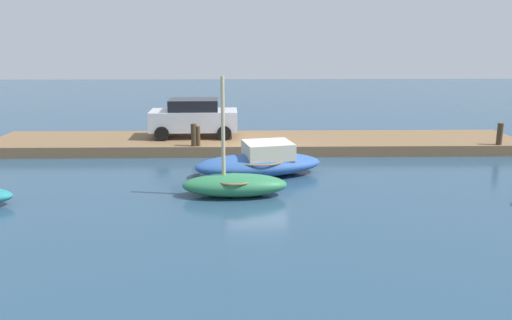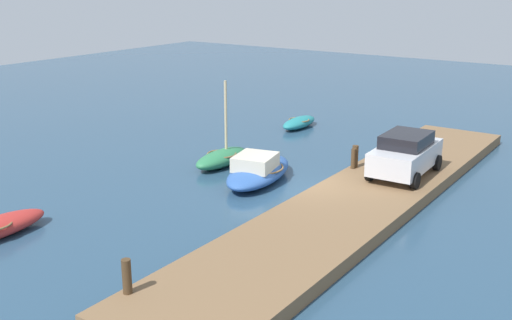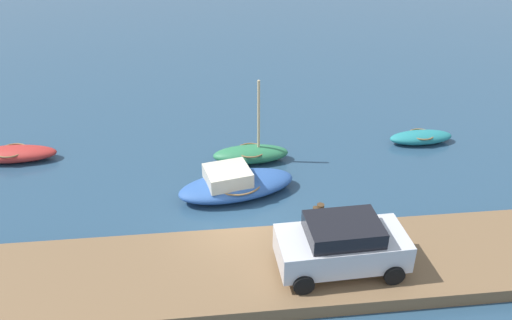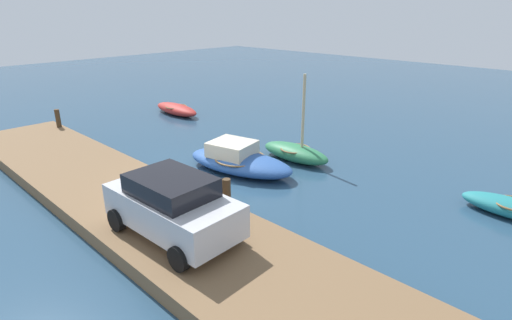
{
  "view_description": "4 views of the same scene",
  "coord_description": "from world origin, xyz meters",
  "px_view_note": "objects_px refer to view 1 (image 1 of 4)",
  "views": [
    {
      "loc": [
        0.47,
        20.87,
        4.96
      ],
      "look_at": [
        0.11,
        3.11,
        0.75
      ],
      "focal_mm": 36.6,
      "sensor_mm": 36.0,
      "label": 1
    },
    {
      "loc": [
        -19.98,
        -11.36,
        8.17
      ],
      "look_at": [
        -1.08,
        1.73,
        1.28
      ],
      "focal_mm": 43.23,
      "sensor_mm": 36.0,
      "label": 2
    },
    {
      "loc": [
        -1.09,
        -14.6,
        11.24
      ],
      "look_at": [
        0.83,
        2.81,
        1.25
      ],
      "focal_mm": 35.62,
      "sensor_mm": 36.0,
      "label": 3
    },
    {
      "loc": [
        11.16,
        -8.23,
        6.29
      ],
      "look_at": [
        1.09,
        2.18,
        0.83
      ],
      "focal_mm": 28.46,
      "sensor_mm": 36.0,
      "label": 4
    }
  ],
  "objects_px": {
    "mooring_post_west": "(500,134)",
    "mooring_post_mid_east": "(194,135)",
    "rowboat_green": "(235,184)",
    "mooring_post_mid_west": "(198,136)",
    "parked_car": "(194,117)",
    "motorboat_blue": "(260,162)"
  },
  "relations": [
    {
      "from": "mooring_post_west",
      "to": "mooring_post_mid_east",
      "type": "relative_size",
      "value": 0.98
    },
    {
      "from": "rowboat_green",
      "to": "mooring_post_west",
      "type": "distance_m",
      "value": 12.53
    },
    {
      "from": "mooring_post_mid_west",
      "to": "parked_car",
      "type": "height_order",
      "value": "parked_car"
    },
    {
      "from": "rowboat_green",
      "to": "mooring_post_west",
      "type": "bearing_deg",
      "value": -154.18
    },
    {
      "from": "rowboat_green",
      "to": "motorboat_blue",
      "type": "relative_size",
      "value": 0.76
    },
    {
      "from": "rowboat_green",
      "to": "mooring_post_west",
      "type": "xyz_separation_m",
      "value": [
        -11.17,
        -5.64,
        0.53
      ]
    },
    {
      "from": "motorboat_blue",
      "to": "mooring_post_mid_east",
      "type": "relative_size",
      "value": 5.3
    },
    {
      "from": "mooring_post_west",
      "to": "mooring_post_mid_west",
      "type": "xyz_separation_m",
      "value": [
        12.82,
        0.0,
        -0.04
      ]
    },
    {
      "from": "mooring_post_west",
      "to": "mooring_post_mid_west",
      "type": "distance_m",
      "value": 12.82
    },
    {
      "from": "mooring_post_mid_east",
      "to": "parked_car",
      "type": "distance_m",
      "value": 2.15
    },
    {
      "from": "motorboat_blue",
      "to": "mooring_post_west",
      "type": "bearing_deg",
      "value": -175.9
    },
    {
      "from": "mooring_post_mid_west",
      "to": "parked_car",
      "type": "relative_size",
      "value": 0.21
    },
    {
      "from": "rowboat_green",
      "to": "mooring_post_west",
      "type": "relative_size",
      "value": 4.08
    },
    {
      "from": "rowboat_green",
      "to": "mooring_post_mid_west",
      "type": "height_order",
      "value": "rowboat_green"
    },
    {
      "from": "motorboat_blue",
      "to": "mooring_post_mid_east",
      "type": "xyz_separation_m",
      "value": [
        2.7,
        -3.07,
        0.45
      ]
    },
    {
      "from": "mooring_post_mid_east",
      "to": "motorboat_blue",
      "type": "bearing_deg",
      "value": 131.32
    },
    {
      "from": "motorboat_blue",
      "to": "parked_car",
      "type": "bearing_deg",
      "value": -73.34
    },
    {
      "from": "rowboat_green",
      "to": "motorboat_blue",
      "type": "height_order",
      "value": "rowboat_green"
    },
    {
      "from": "mooring_post_west",
      "to": "parked_car",
      "type": "height_order",
      "value": "parked_car"
    },
    {
      "from": "rowboat_green",
      "to": "mooring_post_mid_east",
      "type": "relative_size",
      "value": 4.01
    },
    {
      "from": "mooring_post_west",
      "to": "motorboat_blue",
      "type": "bearing_deg",
      "value": 16.6
    },
    {
      "from": "mooring_post_west",
      "to": "mooring_post_mid_west",
      "type": "relative_size",
      "value": 1.11
    }
  ]
}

